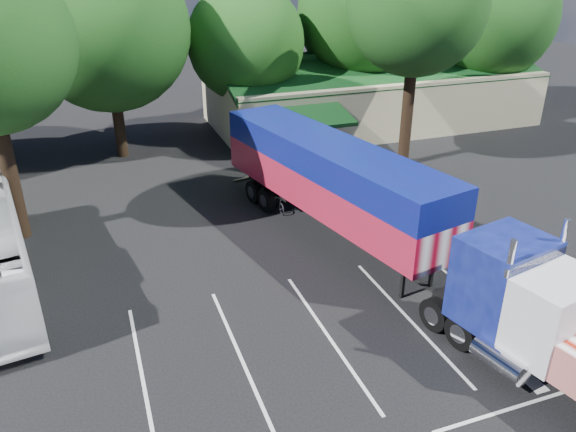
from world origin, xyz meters
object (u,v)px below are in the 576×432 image
object	(u,v)px
semi_truck	(371,204)
bicycle	(278,202)
silver_sedan	(327,133)
woman	(379,236)

from	to	relation	value
semi_truck	bicycle	bearing A→B (deg)	95.42
semi_truck	bicycle	size ratio (longest dim) A/B	12.65
silver_sedan	woman	bearing A→B (deg)	153.26
silver_sedan	bicycle	bearing A→B (deg)	132.35
woman	silver_sedan	size ratio (longest dim) A/B	0.37
bicycle	silver_sedan	xyz separation A→B (m)	(6.87, 9.37, 0.28)
semi_truck	bicycle	xyz separation A→B (m)	(-1.99, 6.26, -2.22)
silver_sedan	semi_truck	bearing A→B (deg)	151.25
semi_truck	silver_sedan	xyz separation A→B (m)	(4.88, 15.63, -1.94)
semi_truck	woman	bearing A→B (deg)	18.42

